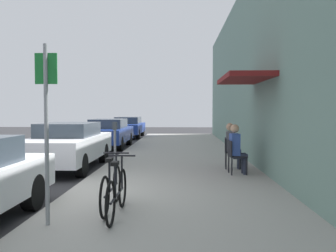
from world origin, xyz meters
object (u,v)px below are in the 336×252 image
seated_patron_0 (237,147)px  cafe_chair_1 (230,151)px  bicycle_1 (111,188)px  seated_patron_1 (232,144)px  parked_car_1 (68,145)px  parked_car_3 (128,127)px  bicycle_0 (117,193)px  street_sign (46,120)px  parked_car_2 (108,133)px  parking_meter (115,141)px  cafe_chair_0 (235,155)px

seated_patron_0 → cafe_chair_1: size_ratio=1.48×
bicycle_1 → seated_patron_1: bearing=59.0°
parked_car_1 → bicycle_1: 5.35m
parked_car_1 → parked_car_3: size_ratio=1.00×
bicycle_1 → bicycle_0: bearing=-66.7°
seated_patron_0 → cafe_chair_1: 0.93m
street_sign → parked_car_3: bearing=94.7°
parked_car_2 → bicycle_0: size_ratio=2.57×
parking_meter → bicycle_1: size_ratio=0.77×
parked_car_1 → parking_meter: (1.55, -0.63, 0.16)m
cafe_chair_0 → cafe_chair_1: (0.00, 0.91, 0.00)m
parked_car_2 → seated_patron_0: 8.90m
parked_car_2 → seated_patron_1: 8.16m
parked_car_2 → parked_car_3: bearing=90.0°
bicycle_1 → cafe_chair_1: (2.55, 4.34, 0.14)m
parked_car_1 → seated_patron_1: (4.87, -0.50, 0.08)m
parked_car_1 → street_sign: size_ratio=1.69×
parked_car_1 → parked_car_3: 12.39m
street_sign → cafe_chair_1: street_sign is taller
bicycle_1 → cafe_chair_0: (2.55, 3.43, 0.14)m
parked_car_2 → parking_meter: 6.86m
parked_car_3 → parked_car_2: bearing=-90.0°
parking_meter → seated_patron_1: 3.32m
parked_car_1 → bicycle_1: (2.26, -4.84, -0.25)m
bicycle_1 → cafe_chair_0: bicycle_1 is taller
parking_meter → seated_patron_0: 3.41m
parked_car_1 → cafe_chair_0: bearing=-16.4°
street_sign → seated_patron_1: 6.23m
bicycle_0 → seated_patron_0: 4.54m
bicycle_0 → cafe_chair_0: size_ratio=1.97×
seated_patron_0 → cafe_chair_1: (-0.06, 0.91, -0.19)m
parking_meter → seated_patron_1: bearing=2.2°
parked_car_1 → cafe_chair_1: bearing=-5.9°
cafe_chair_0 → seated_patron_1: (0.06, 0.91, 0.19)m
cafe_chair_1 → parked_car_3: bearing=110.5°
bicycle_0 → cafe_chair_0: 4.49m
parked_car_3 → street_sign: 18.16m
parked_car_3 → seated_patron_1: 13.79m
parked_car_2 → cafe_chair_0: size_ratio=5.06×
bicycle_1 → cafe_chair_1: bicycle_1 is taller
street_sign → cafe_chair_1: 6.23m
bicycle_0 → cafe_chair_1: (2.38, 4.72, 0.14)m
parking_meter → cafe_chair_1: 3.27m
parked_car_1 → parking_meter: size_ratio=3.33×
seated_patron_0 → cafe_chair_1: seated_patron_0 is taller
parking_meter → parked_car_1: bearing=157.7°
bicycle_1 → seated_patron_1: 5.07m
street_sign → cafe_chair_0: size_ratio=2.99×
parked_car_1 → parked_car_2: parked_car_1 is taller
seated_patron_0 → street_sign: bearing=-128.2°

